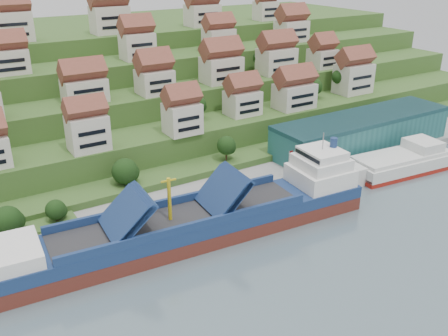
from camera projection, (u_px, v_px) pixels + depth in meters
ground at (253, 221)px, 115.60m from camera, size 300.00×300.00×0.00m
quay at (282, 175)px, 136.51m from camera, size 180.00×14.00×2.20m
hillside at (100, 83)px, 191.96m from camera, size 260.00×128.00×31.00m
hillside_village at (157, 66)px, 155.88m from camera, size 150.80×63.03×29.17m
hillside_trees at (152, 113)px, 140.05m from camera, size 141.15×62.57×31.64m
warehouse at (362, 131)px, 151.10m from camera, size 60.00×15.00×10.00m
flagpole at (289, 163)px, 129.39m from camera, size 1.28×0.16×8.00m
cargo_ship at (200, 223)px, 107.64m from camera, size 84.69×18.86×18.71m
second_ship at (403, 162)px, 140.67m from camera, size 31.47×14.12×8.86m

